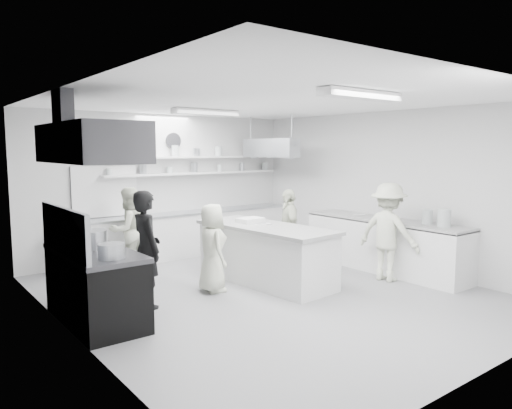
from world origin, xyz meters
TOP-DOWN VIEW (x-y plane):
  - floor at (0.00, 0.00)m, footprint 6.00×7.00m
  - ceiling at (0.00, 0.00)m, footprint 6.00×7.00m
  - wall_back at (0.00, 3.50)m, footprint 6.00×0.04m
  - wall_front at (0.00, -3.50)m, footprint 6.00×0.04m
  - wall_left at (-3.00, 0.00)m, footprint 0.04×7.00m
  - wall_right at (3.00, 0.00)m, footprint 0.04×7.00m
  - stove at (-2.60, 0.40)m, footprint 0.80×1.80m
  - exhaust_hood at (-2.60, 0.40)m, footprint 0.85×2.00m
  - back_counter at (0.30, 3.20)m, footprint 5.00×0.60m
  - shelf_lower at (0.70, 3.37)m, footprint 4.20×0.26m
  - shelf_upper at (0.70, 3.37)m, footprint 4.20×0.26m
  - pass_through_window at (-1.30, 3.48)m, footprint 1.30×0.04m
  - wall_clock at (0.20, 3.46)m, footprint 0.32×0.05m
  - right_counter at (2.65, -0.20)m, footprint 0.74×3.30m
  - pot_rack at (2.00, 2.40)m, footprint 0.30×1.60m
  - light_fixture_front at (0.00, -1.80)m, footprint 1.30×0.25m
  - light_fixture_rear at (0.00, 1.80)m, footprint 1.30×0.25m
  - prep_island at (0.39, 0.54)m, footprint 1.14×2.59m
  - stove_pot at (-2.60, 0.57)m, footprint 0.46×0.46m
  - cook_stove at (-1.80, 0.56)m, footprint 0.44×0.64m
  - cook_back at (-1.20, 2.63)m, footprint 0.88×0.75m
  - cook_island_left at (-0.64, 0.63)m, footprint 0.57×0.76m
  - cook_island_right at (1.29, 0.97)m, footprint 0.75×0.97m
  - cook_right at (2.13, -0.68)m, footprint 0.79×1.18m
  - bowl_island_a at (0.47, 0.67)m, footprint 0.26×0.26m
  - bowl_island_b at (0.34, 0.62)m, footprint 0.21×0.21m
  - bowl_right at (2.65, 0.42)m, footprint 0.24×0.24m

SIDE VIEW (x-z plane):
  - floor at x=0.00m, z-range -0.02..0.00m
  - stove at x=-2.60m, z-range 0.00..0.90m
  - back_counter at x=0.30m, z-range 0.00..0.92m
  - prep_island at x=0.39m, z-range 0.00..0.93m
  - right_counter at x=2.65m, z-range 0.00..0.94m
  - cook_island_left at x=-0.64m, z-range 0.00..1.41m
  - cook_island_right at x=1.29m, z-range 0.00..1.53m
  - cook_back at x=-1.20m, z-range 0.00..1.58m
  - cook_stove at x=-1.80m, z-range 0.00..1.69m
  - cook_right at x=2.13m, z-range 0.00..1.70m
  - bowl_island_a at x=0.47m, z-range 0.93..0.99m
  - bowl_island_b at x=0.34m, z-range 0.93..0.99m
  - bowl_right at x=2.65m, z-range 0.94..0.99m
  - stove_pot at x=-2.60m, z-range 0.91..1.20m
  - pass_through_window at x=-1.30m, z-range 0.95..1.95m
  - wall_back at x=0.00m, z-range 0.00..3.00m
  - wall_front at x=0.00m, z-range 0.00..3.00m
  - wall_left at x=-3.00m, z-range 0.00..3.00m
  - wall_right at x=3.00m, z-range 0.00..3.00m
  - shelf_lower at x=0.70m, z-range 1.73..1.77m
  - shelf_upper at x=0.70m, z-range 2.08..2.12m
  - pot_rack at x=2.00m, z-range 2.10..2.50m
  - exhaust_hood at x=-2.60m, z-range 2.10..2.60m
  - wall_clock at x=0.20m, z-range 2.29..2.61m
  - light_fixture_front at x=0.00m, z-range 2.89..2.99m
  - light_fixture_rear at x=0.00m, z-range 2.89..2.99m
  - ceiling at x=0.00m, z-range 3.00..3.02m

